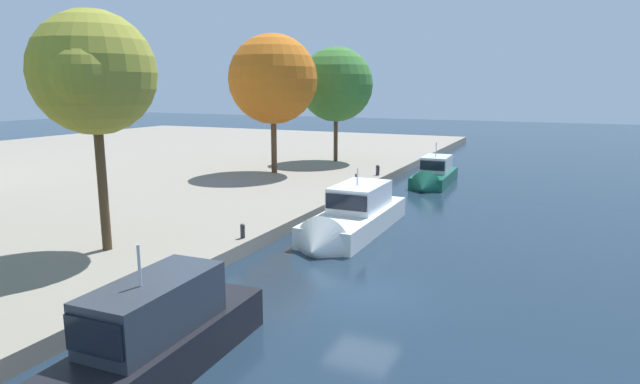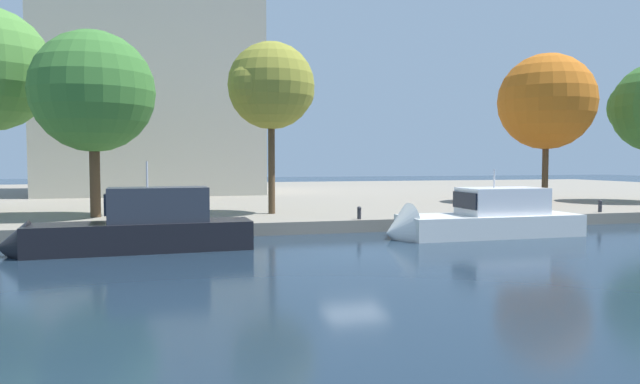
{
  "view_description": "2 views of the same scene",
  "coord_description": "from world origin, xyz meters",
  "px_view_note": "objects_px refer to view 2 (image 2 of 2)",
  "views": [
    {
      "loc": [
        -17.87,
        -6.46,
        7.63
      ],
      "look_at": [
        4.45,
        3.84,
        2.79
      ],
      "focal_mm": 29.96,
      "sensor_mm": 36.0,
      "label": 1
    },
    {
      "loc": [
        -7.23,
        -21.8,
        3.79
      ],
      "look_at": [
        0.13,
        5.99,
        2.21
      ],
      "focal_mm": 31.84,
      "sensor_mm": 36.0,
      "label": 2
    }
  ],
  "objects_px": {
    "tree_0": "(272,87)",
    "tree_4": "(547,100)",
    "tree_3": "(91,89)",
    "mooring_bollard_0": "(359,212)",
    "office_tower": "(153,8)",
    "motor_yacht_2": "(479,223)",
    "motor_yacht_1": "(132,233)",
    "mooring_bollard_2": "(600,205)"
  },
  "relations": [
    {
      "from": "motor_yacht_2",
      "to": "tree_0",
      "type": "bearing_deg",
      "value": -40.87
    },
    {
      "from": "motor_yacht_1",
      "to": "tree_4",
      "type": "bearing_deg",
      "value": -159.03
    },
    {
      "from": "motor_yacht_2",
      "to": "motor_yacht_1",
      "type": "bearing_deg",
      "value": 1.38
    },
    {
      "from": "tree_3",
      "to": "office_tower",
      "type": "xyz_separation_m",
      "value": [
        2.75,
        25.13,
        11.09
      ]
    },
    {
      "from": "motor_yacht_2",
      "to": "tree_3",
      "type": "height_order",
      "value": "tree_3"
    },
    {
      "from": "mooring_bollard_0",
      "to": "tree_0",
      "type": "height_order",
      "value": "tree_0"
    },
    {
      "from": "mooring_bollard_0",
      "to": "motor_yacht_1",
      "type": "bearing_deg",
      "value": -160.74
    },
    {
      "from": "tree_0",
      "to": "motor_yacht_2",
      "type": "bearing_deg",
      "value": -40.47
    },
    {
      "from": "motor_yacht_1",
      "to": "tree_0",
      "type": "xyz_separation_m",
      "value": [
        7.39,
        8.29,
        7.37
      ]
    },
    {
      "from": "mooring_bollard_2",
      "to": "tree_4",
      "type": "relative_size",
      "value": 0.07
    },
    {
      "from": "tree_0",
      "to": "tree_3",
      "type": "distance_m",
      "value": 9.99
    },
    {
      "from": "motor_yacht_1",
      "to": "mooring_bollard_0",
      "type": "height_order",
      "value": "motor_yacht_1"
    },
    {
      "from": "motor_yacht_1",
      "to": "mooring_bollard_2",
      "type": "height_order",
      "value": "motor_yacht_1"
    },
    {
      "from": "motor_yacht_2",
      "to": "mooring_bollard_2",
      "type": "height_order",
      "value": "motor_yacht_2"
    },
    {
      "from": "motor_yacht_2",
      "to": "tree_4",
      "type": "distance_m",
      "value": 19.12
    },
    {
      "from": "tree_4",
      "to": "office_tower",
      "type": "bearing_deg",
      "value": 143.49
    },
    {
      "from": "motor_yacht_1",
      "to": "mooring_bollard_2",
      "type": "relative_size",
      "value": 13.32
    },
    {
      "from": "mooring_bollard_0",
      "to": "mooring_bollard_2",
      "type": "xyz_separation_m",
      "value": [
        15.65,
        0.27,
        0.03
      ]
    },
    {
      "from": "tree_3",
      "to": "tree_4",
      "type": "distance_m",
      "value": 32.04
    },
    {
      "from": "tree_4",
      "to": "office_tower",
      "type": "xyz_separation_m",
      "value": [
        -29.08,
        21.52,
        10.45
      ]
    },
    {
      "from": "mooring_bollard_0",
      "to": "mooring_bollard_2",
      "type": "relative_size",
      "value": 0.92
    },
    {
      "from": "mooring_bollard_0",
      "to": "tree_4",
      "type": "bearing_deg",
      "value": 25.51
    },
    {
      "from": "motor_yacht_2",
      "to": "tree_3",
      "type": "xyz_separation_m",
      "value": [
        -19.08,
        8.39,
        7.06
      ]
    },
    {
      "from": "mooring_bollard_0",
      "to": "tree_0",
      "type": "bearing_deg",
      "value": 132.61
    },
    {
      "from": "motor_yacht_1",
      "to": "tree_3",
      "type": "distance_m",
      "value": 11.6
    },
    {
      "from": "mooring_bollard_0",
      "to": "tree_0",
      "type": "xyz_separation_m",
      "value": [
        -3.98,
        4.32,
        7.09
      ]
    },
    {
      "from": "tree_0",
      "to": "tree_3",
      "type": "bearing_deg",
      "value": 176.51
    },
    {
      "from": "tree_0",
      "to": "tree_4",
      "type": "xyz_separation_m",
      "value": [
        21.86,
        4.21,
        0.25
      ]
    },
    {
      "from": "mooring_bollard_0",
      "to": "mooring_bollard_2",
      "type": "height_order",
      "value": "mooring_bollard_2"
    },
    {
      "from": "motor_yacht_1",
      "to": "mooring_bollard_2",
      "type": "bearing_deg",
      "value": -173.25
    },
    {
      "from": "office_tower",
      "to": "tree_4",
      "type": "bearing_deg",
      "value": -36.51
    },
    {
      "from": "tree_3",
      "to": "mooring_bollard_2",
      "type": "bearing_deg",
      "value": -8.94
    },
    {
      "from": "tree_0",
      "to": "tree_3",
      "type": "xyz_separation_m",
      "value": [
        -9.97,
        0.61,
        -0.39
      ]
    },
    {
      "from": "motor_yacht_1",
      "to": "mooring_bollard_0",
      "type": "bearing_deg",
      "value": -162.92
    },
    {
      "from": "tree_0",
      "to": "office_tower",
      "type": "distance_m",
      "value": 28.79
    },
    {
      "from": "motor_yacht_1",
      "to": "tree_4",
      "type": "distance_m",
      "value": 32.71
    },
    {
      "from": "mooring_bollard_2",
      "to": "motor_yacht_2",
      "type": "bearing_deg",
      "value": -160.47
    },
    {
      "from": "mooring_bollard_0",
      "to": "tree_0",
      "type": "relative_size",
      "value": 0.07
    },
    {
      "from": "tree_4",
      "to": "mooring_bollard_2",
      "type": "bearing_deg",
      "value": -105.12
    },
    {
      "from": "tree_3",
      "to": "motor_yacht_2",
      "type": "bearing_deg",
      "value": -23.72
    },
    {
      "from": "mooring_bollard_0",
      "to": "motor_yacht_2",
      "type": "bearing_deg",
      "value": -33.91
    },
    {
      "from": "motor_yacht_2",
      "to": "tree_0",
      "type": "height_order",
      "value": "tree_0"
    }
  ]
}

